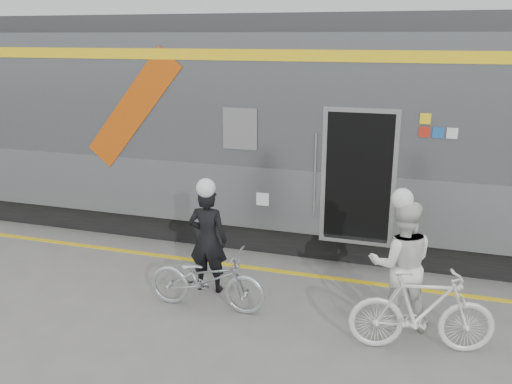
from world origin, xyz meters
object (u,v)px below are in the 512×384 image
at_px(man, 208,240).
at_px(woman, 401,264).
at_px(bicycle_right, 422,311).
at_px(bicycle_left, 207,279).

xyz_separation_m(man, woman, (2.81, -0.20, 0.06)).
bearing_deg(bicycle_right, man, 64.96).
relative_size(bicycle_left, bicycle_right, 0.97).
height_order(bicycle_left, woman, woman).
relative_size(man, bicycle_right, 0.92).
xyz_separation_m(bicycle_left, woman, (2.61, 0.35, 0.42)).
height_order(man, bicycle_left, man).
height_order(woman, bicycle_right, woman).
bearing_deg(bicycle_left, bicycle_right, -95.94).
bearing_deg(man, bicycle_left, 108.02).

